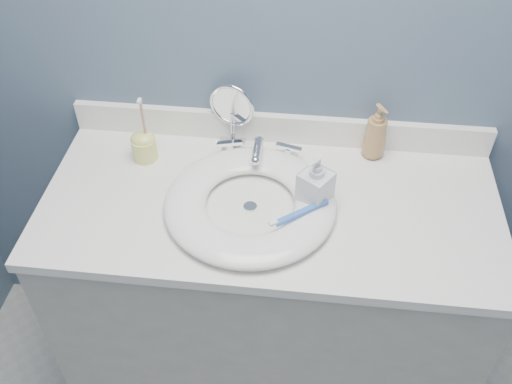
# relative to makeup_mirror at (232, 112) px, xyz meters

# --- Properties ---
(back_wall) EXTENTS (2.20, 0.02, 2.40)m
(back_wall) POSITION_rel_makeup_mirror_xyz_m (0.13, 0.04, 0.21)
(back_wall) COLOR slate
(back_wall) RESTS_ON ground
(vanity_cabinet) EXTENTS (1.20, 0.55, 0.85)m
(vanity_cabinet) POSITION_rel_makeup_mirror_xyz_m (0.13, -0.24, -0.56)
(vanity_cabinet) COLOR #BBB4AB
(vanity_cabinet) RESTS_ON ground
(countertop) EXTENTS (1.22, 0.57, 0.03)m
(countertop) POSITION_rel_makeup_mirror_xyz_m (0.13, -0.24, -0.12)
(countertop) COLOR white
(countertop) RESTS_ON vanity_cabinet
(backsplash) EXTENTS (1.22, 0.02, 0.09)m
(backsplash) POSITION_rel_makeup_mirror_xyz_m (0.13, 0.02, -0.06)
(backsplash) COLOR white
(backsplash) RESTS_ON countertop
(basin) EXTENTS (0.45, 0.45, 0.04)m
(basin) POSITION_rel_makeup_mirror_xyz_m (0.08, -0.27, -0.09)
(basin) COLOR white
(basin) RESTS_ON countertop
(drain) EXTENTS (0.04, 0.04, 0.01)m
(drain) POSITION_rel_makeup_mirror_xyz_m (0.08, -0.27, -0.11)
(drain) COLOR silver
(drain) RESTS_ON countertop
(faucet) EXTENTS (0.25, 0.13, 0.07)m
(faucet) POSITION_rel_makeup_mirror_xyz_m (0.08, -0.07, -0.08)
(faucet) COLOR silver
(faucet) RESTS_ON countertop
(makeup_mirror) EXTENTS (0.13, 0.08, 0.20)m
(makeup_mirror) POSITION_rel_makeup_mirror_xyz_m (0.00, 0.00, 0.00)
(makeup_mirror) COLOR silver
(makeup_mirror) RESTS_ON countertop
(soap_bottle_amber) EXTENTS (0.09, 0.09, 0.17)m
(soap_bottle_amber) POSITION_rel_makeup_mirror_xyz_m (0.41, -0.01, -0.02)
(soap_bottle_amber) COLOR #A87C4C
(soap_bottle_amber) RESTS_ON countertop
(soap_bottle_clear) EXTENTS (0.11, 0.11, 0.17)m
(soap_bottle_clear) POSITION_rel_makeup_mirror_xyz_m (0.25, -0.24, -0.03)
(soap_bottle_clear) COLOR silver
(soap_bottle_clear) RESTS_ON countertop
(toothbrush_holder) EXTENTS (0.07, 0.07, 0.20)m
(toothbrush_holder) POSITION_rel_makeup_mirror_xyz_m (-0.24, -0.10, -0.06)
(toothbrush_holder) COLOR #E8E674
(toothbrush_holder) RESTS_ON countertop
(toothbrush_lying) EXTENTS (0.15, 0.12, 0.02)m
(toothbrush_lying) POSITION_rel_makeup_mirror_xyz_m (0.21, -0.32, -0.07)
(toothbrush_lying) COLOR #3668C0
(toothbrush_lying) RESTS_ON basin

